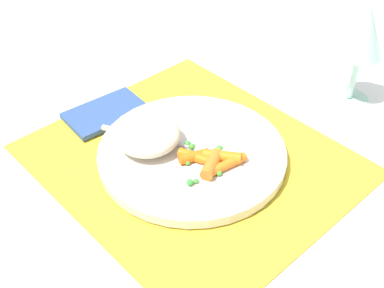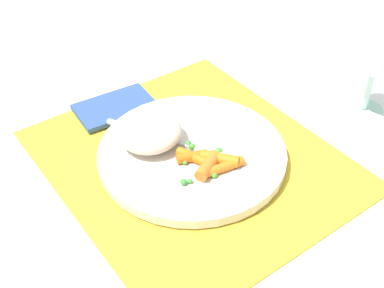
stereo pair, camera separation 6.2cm
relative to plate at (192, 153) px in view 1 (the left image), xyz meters
name	(u,v)px [view 1 (the left image)]	position (x,y,z in m)	size (l,w,h in m)	color
ground_plane	(192,160)	(0.00, 0.00, -0.01)	(2.40, 2.40, 0.00)	white
placemat	(192,159)	(0.00, 0.00, -0.01)	(0.42, 0.37, 0.01)	gold
plate	(192,153)	(0.00, 0.00, 0.00)	(0.26, 0.26, 0.01)	silver
rice_mound	(148,135)	(-0.05, -0.04, 0.03)	(0.09, 0.09, 0.04)	beige
carrot_portion	(212,160)	(0.04, 0.00, 0.01)	(0.08, 0.07, 0.02)	orange
pea_scatter	(202,158)	(0.03, 0.00, 0.01)	(0.08, 0.08, 0.01)	green
fork	(176,144)	(-0.02, -0.01, 0.01)	(0.17, 0.10, 0.01)	silver
wine_glass	(364,34)	(0.06, 0.29, 0.10)	(0.07, 0.07, 0.17)	#B2E0CC
napkin	(106,113)	(-0.17, -0.03, 0.00)	(0.08, 0.12, 0.01)	#33518C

